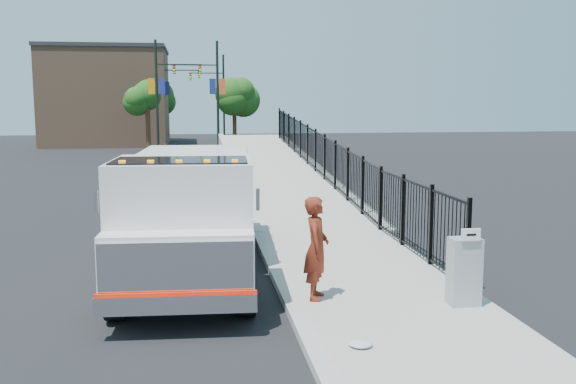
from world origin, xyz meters
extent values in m
plane|color=black|center=(0.00, 0.00, 0.00)|extent=(120.00, 120.00, 0.00)
cube|color=#9E998E|center=(1.93, -2.00, 0.06)|extent=(3.55, 12.00, 0.12)
cube|color=#ADAAA3|center=(0.00, -2.00, 0.08)|extent=(0.30, 12.00, 0.16)
cube|color=#9E998E|center=(2.12, 16.00, 0.00)|extent=(3.95, 24.06, 3.19)
cube|color=black|center=(3.55, 12.00, 0.90)|extent=(0.10, 28.00, 1.80)
cube|color=black|center=(-1.84, 0.77, 0.60)|extent=(1.49, 7.42, 0.24)
cube|color=white|center=(-1.98, -1.72, 1.68)|extent=(2.68, 2.52, 2.17)
cube|color=white|center=(-2.05, -3.07, 1.14)|extent=(2.58, 0.90, 1.08)
cube|color=silver|center=(-2.07, -3.47, 1.14)|extent=(2.49, 0.23, 0.92)
cube|color=silver|center=(-2.08, -3.56, 0.60)|extent=(2.61, 0.34, 0.30)
cube|color=red|center=(-2.08, -3.56, 0.76)|extent=(2.60, 0.20, 0.07)
cube|color=black|center=(-1.99, -1.99, 2.33)|extent=(2.46, 1.54, 0.92)
cube|color=white|center=(-1.76, 2.17, 1.68)|extent=(2.85, 4.69, 1.84)
cube|color=silver|center=(-3.39, -2.73, 2.17)|extent=(0.07, 0.07, 0.38)
cube|color=silver|center=(-0.68, -2.88, 2.17)|extent=(0.07, 0.07, 0.38)
cube|color=orange|center=(-2.99, -2.32, 2.78)|extent=(0.11, 0.09, 0.07)
cube|color=orange|center=(-2.50, -2.34, 2.78)|extent=(0.11, 0.09, 0.07)
cube|color=orange|center=(-2.01, -2.37, 2.78)|extent=(0.11, 0.09, 0.07)
cube|color=orange|center=(-1.52, -2.40, 2.78)|extent=(0.11, 0.09, 0.07)
cube|color=orange|center=(-1.04, -2.43, 2.78)|extent=(0.11, 0.09, 0.07)
cylinder|color=black|center=(-3.15, -2.42, 0.54)|extent=(0.41, 1.10, 1.08)
cylinder|color=black|center=(-0.88, -2.54, 0.54)|extent=(0.41, 1.10, 1.08)
cylinder|color=black|center=(-2.86, 2.89, 0.54)|extent=(0.41, 1.10, 1.08)
cylinder|color=black|center=(-0.58, 2.76, 0.54)|extent=(0.41, 1.10, 1.08)
cylinder|color=black|center=(-2.79, 4.08, 0.54)|extent=(0.41, 1.10, 1.08)
cylinder|color=black|center=(-0.52, 3.95, 0.54)|extent=(0.41, 1.10, 1.08)
imported|color=maroon|center=(0.49, -2.11, 1.10)|extent=(0.64, 0.81, 1.95)
cube|color=gray|center=(3.10, -2.88, 0.75)|extent=(0.55, 0.40, 1.25)
cube|color=white|center=(3.10, -3.10, 1.48)|extent=(0.35, 0.04, 0.22)
ellipsoid|color=silver|center=(0.71, -4.58, 0.17)|extent=(0.37, 0.37, 0.09)
cylinder|color=black|center=(-4.24, 32.70, 4.00)|extent=(0.18, 0.18, 8.00)
cube|color=black|center=(-2.64, 32.70, 6.30)|extent=(3.20, 0.08, 0.08)
cube|color=black|center=(-1.20, 32.70, 5.95)|extent=(0.18, 0.22, 0.60)
cube|color=navy|center=(-3.89, 32.70, 4.80)|extent=(0.45, 0.04, 1.10)
cube|color=orange|center=(-4.59, 32.70, 4.80)|extent=(0.45, 0.04, 1.10)
cylinder|color=black|center=(0.03, 33.07, 4.00)|extent=(0.18, 0.18, 8.00)
cube|color=black|center=(-1.57, 33.07, 6.30)|extent=(3.20, 0.08, 0.08)
cube|color=black|center=(-3.01, 33.07, 5.95)|extent=(0.18, 0.22, 0.60)
cube|color=#EB5224|center=(0.38, 33.07, 4.80)|extent=(0.45, 0.04, 1.10)
cube|color=navy|center=(-0.32, 33.07, 4.80)|extent=(0.45, 0.04, 1.10)
cylinder|color=black|center=(-4.22, 41.49, 4.00)|extent=(0.18, 0.18, 8.00)
cube|color=black|center=(-2.62, 41.49, 6.30)|extent=(3.20, 0.08, 0.08)
cube|color=black|center=(-1.18, 41.49, 5.95)|extent=(0.18, 0.22, 0.60)
cube|color=navy|center=(-3.87, 41.49, 4.80)|extent=(0.45, 0.04, 1.10)
cube|color=orange|center=(-4.57, 41.49, 4.80)|extent=(0.45, 0.04, 1.10)
cylinder|color=black|center=(1.13, 47.14, 4.00)|extent=(0.18, 0.18, 8.00)
cube|color=black|center=(-0.47, 47.14, 6.30)|extent=(3.20, 0.08, 0.08)
cube|color=black|center=(-1.91, 47.14, 5.95)|extent=(0.18, 0.22, 0.60)
cube|color=#E56031|center=(1.48, 47.14, 4.80)|extent=(0.45, 0.04, 1.10)
cube|color=#0F4C83|center=(0.78, 47.14, 4.80)|extent=(0.45, 0.04, 1.10)
cylinder|color=#382314|center=(-5.07, 35.16, 1.60)|extent=(0.36, 0.36, 3.20)
sphere|color=#194714|center=(-5.07, 35.16, 4.00)|extent=(2.24, 2.24, 2.24)
cylinder|color=#382314|center=(1.73, 41.15, 1.60)|extent=(0.36, 0.36, 3.20)
sphere|color=#194714|center=(1.73, 41.15, 4.00)|extent=(2.67, 2.67, 2.67)
cylinder|color=#382314|center=(-4.97, 49.44, 1.60)|extent=(0.36, 0.36, 3.20)
sphere|color=#194714|center=(-4.97, 49.44, 4.00)|extent=(2.96, 2.96, 2.96)
cube|color=#8C664C|center=(-9.00, 44.00, 4.00)|extent=(10.00, 10.00, 8.00)
camera|label=1|loc=(-1.75, -13.68, 3.86)|focal=40.00mm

